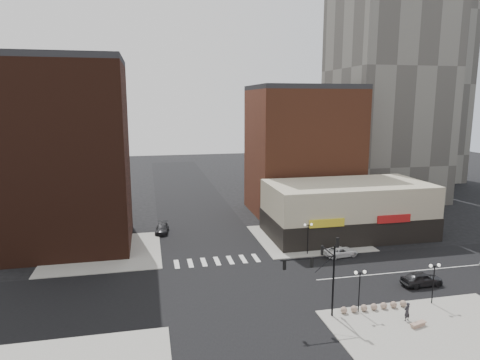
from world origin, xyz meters
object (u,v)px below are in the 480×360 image
object	(u,v)px
dark_sedan_east	(422,279)
stone_bench	(418,324)
street_lamp_ne	(308,231)
street_lamp_se_a	(360,280)
street_lamp_se_b	(434,273)
traffic_signal	(323,266)
white_suv	(341,252)
pedestrian	(407,312)
dark_sedan_north	(162,229)

from	to	relation	value
dark_sedan_east	stone_bench	size ratio (longest dim) A/B	2.70
street_lamp_ne	dark_sedan_east	world-z (taller)	street_lamp_ne
street_lamp_se_a	street_lamp_se_b	xyz separation A→B (m)	(8.00, 0.00, 0.00)
traffic_signal	street_lamp_se_a	bearing A→B (deg)	-2.57
street_lamp_se_a	white_suv	world-z (taller)	street_lamp_se_a
traffic_signal	stone_bench	xyz separation A→B (m)	(7.69, -3.86, -4.64)
street_lamp_se_a	pedestrian	bearing A→B (deg)	-35.99
stone_bench	street_lamp_ne	bearing A→B (deg)	82.50
street_lamp_se_b	white_suv	xyz separation A→B (m)	(-2.93, 14.50, -2.66)
street_lamp_se_a	street_lamp_ne	xyz separation A→B (m)	(1.00, 16.00, 0.00)
pedestrian	stone_bench	bearing A→B (deg)	92.05
pedestrian	white_suv	bearing A→B (deg)	-113.46
dark_sedan_east	street_lamp_se_a	bearing A→B (deg)	111.55
pedestrian	street_lamp_se_a	bearing A→B (deg)	-54.21
stone_bench	white_suv	bearing A→B (deg)	70.44
street_lamp_se_b	street_lamp_ne	xyz separation A→B (m)	(-7.00, 16.00, 0.00)
street_lamp_se_a	street_lamp_ne	distance (m)	16.03
street_lamp_se_b	dark_sedan_east	distance (m)	5.16
traffic_signal	white_suv	world-z (taller)	traffic_signal
traffic_signal	stone_bench	world-z (taller)	traffic_signal
dark_sedan_east	pedestrian	bearing A→B (deg)	135.53
traffic_signal	dark_sedan_east	xyz separation A→B (m)	(13.50, 3.99, -4.18)
dark_sedan_north	traffic_signal	bearing A→B (deg)	-58.47
pedestrian	stone_bench	xyz separation A→B (m)	(0.42, -1.14, -0.69)
traffic_signal	stone_bench	distance (m)	9.78
traffic_signal	white_suv	distance (m)	17.38
traffic_signal	street_lamp_se_b	size ratio (longest dim) A/B	1.87
dark_sedan_north	street_lamp_ne	bearing A→B (deg)	-30.09
dark_sedan_east	street_lamp_se_b	bearing A→B (deg)	155.77
dark_sedan_north	dark_sedan_east	bearing A→B (deg)	-36.62
traffic_signal	street_lamp_ne	size ratio (longest dim) A/B	1.87
dark_sedan_east	dark_sedan_north	xyz separation A→B (m)	(-27.23, 25.66, -0.11)
street_lamp_se_b	street_lamp_ne	distance (m)	17.46
traffic_signal	stone_bench	size ratio (longest dim) A/B	4.58
white_suv	pedestrian	xyz separation A→B (m)	(-1.56, -17.05, 0.38)
white_suv	dark_sedan_east	bearing A→B (deg)	-163.56
street_lamp_se_a	dark_sedan_north	bearing A→B (deg)	120.39
street_lamp_ne	stone_bench	world-z (taller)	street_lamp_ne
traffic_signal	street_lamp_se_b	distance (m)	11.88
street_lamp_se_b	dark_sedan_north	distance (m)	39.32
street_lamp_ne	white_suv	bearing A→B (deg)	-20.23
street_lamp_se_b	street_lamp_ne	bearing A→B (deg)	113.63
traffic_signal	street_lamp_ne	bearing A→B (deg)	73.25
street_lamp_ne	dark_sedan_east	xyz separation A→B (m)	(8.74, -11.84, -2.51)
street_lamp_ne	pedestrian	bearing A→B (deg)	-82.30
white_suv	dark_sedan_north	size ratio (longest dim) A/B	0.98
street_lamp_se_b	pedestrian	size ratio (longest dim) A/B	2.33
traffic_signal	pedestrian	distance (m)	8.71
street_lamp_ne	pedestrian	distance (m)	18.85
street_lamp_se_b	street_lamp_ne	size ratio (longest dim) A/B	1.00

